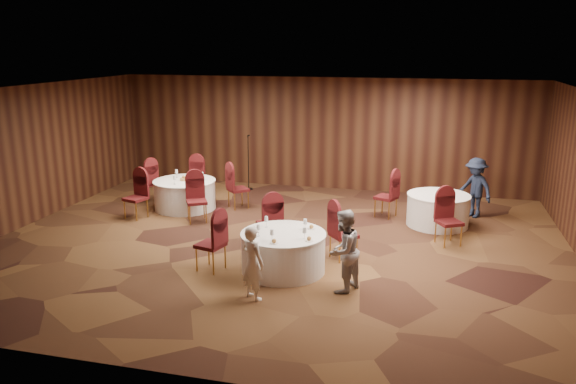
% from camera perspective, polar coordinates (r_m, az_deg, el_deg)
% --- Properties ---
extents(ground, '(12.00, 12.00, 0.00)m').
position_cam_1_polar(ground, '(11.92, -1.17, -5.30)').
color(ground, black).
rests_on(ground, ground).
extents(room_shell, '(12.00, 12.00, 12.00)m').
position_cam_1_polar(room_shell, '(11.40, -1.22, 4.02)').
color(room_shell, silver).
rests_on(room_shell, ground).
extents(table_main, '(1.58, 1.58, 0.74)m').
position_cam_1_polar(table_main, '(10.43, -0.48, -6.09)').
color(table_main, silver).
rests_on(table_main, ground).
extents(table_left, '(1.58, 1.58, 0.74)m').
position_cam_1_polar(table_left, '(14.59, -10.43, -0.23)').
color(table_left, silver).
rests_on(table_left, ground).
extents(table_right, '(1.44, 1.44, 0.74)m').
position_cam_1_polar(table_right, '(13.47, 14.98, -1.75)').
color(table_right, silver).
rests_on(table_right, ground).
extents(chairs_main, '(2.99, 2.16, 1.00)m').
position_cam_1_polar(chairs_main, '(11.02, -1.27, -4.24)').
color(chairs_main, '#3C0C0C').
rests_on(chairs_main, ground).
extents(chairs_left, '(3.27, 2.96, 1.00)m').
position_cam_1_polar(chairs_left, '(14.58, -10.53, 0.26)').
color(chairs_left, '#3C0C0C').
rests_on(chairs_left, ground).
extents(chairs_right, '(2.13, 2.37, 1.00)m').
position_cam_1_polar(chairs_right, '(13.00, 12.80, -1.63)').
color(chairs_right, '#3C0C0C').
rests_on(chairs_right, ground).
extents(tabletop_main, '(1.06, 1.08, 0.22)m').
position_cam_1_polar(tabletop_main, '(10.13, 0.07, -3.92)').
color(tabletop_main, silver).
rests_on(tabletop_main, table_main).
extents(tabletop_left, '(0.85, 0.75, 0.22)m').
position_cam_1_polar(tabletop_left, '(14.47, -10.49, 1.47)').
color(tabletop_left, silver).
rests_on(tabletop_left, table_left).
extents(tabletop_right, '(0.08, 0.08, 0.22)m').
position_cam_1_polar(tabletop_right, '(13.07, 16.09, 0.05)').
color(tabletop_right, silver).
rests_on(tabletop_right, table_right).
extents(mic_stand, '(0.24, 0.24, 1.59)m').
position_cam_1_polar(mic_stand, '(16.28, -4.03, 1.87)').
color(mic_stand, black).
rests_on(mic_stand, ground).
extents(woman_a, '(0.55, 0.50, 1.27)m').
position_cam_1_polar(woman_a, '(9.26, -3.60, -7.19)').
color(woman_a, white).
rests_on(woman_a, ground).
extents(woman_b, '(0.78, 0.86, 1.44)m').
position_cam_1_polar(woman_b, '(9.55, 5.64, -5.99)').
color(woman_b, '#A4A3A8').
rests_on(woman_b, ground).
extents(man_c, '(1.06, 1.05, 1.46)m').
position_cam_1_polar(man_c, '(14.31, 18.49, 0.41)').
color(man_c, '#161E32').
rests_on(man_c, ground).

